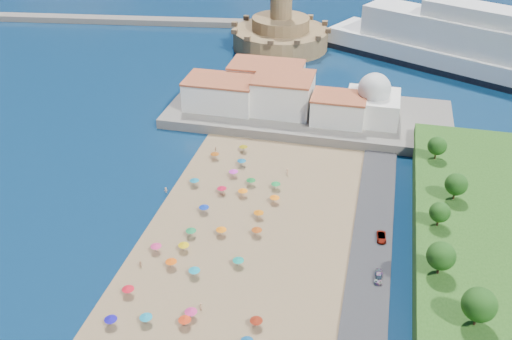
# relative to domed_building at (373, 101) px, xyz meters

# --- Properties ---
(ground) EXTENTS (700.00, 700.00, 0.00)m
(ground) POSITION_rel_domed_building_xyz_m (-30.00, -71.00, -8.97)
(ground) COLOR #071938
(ground) RESTS_ON ground
(terrace) EXTENTS (90.00, 36.00, 3.00)m
(terrace) POSITION_rel_domed_building_xyz_m (-20.00, 2.00, -7.47)
(terrace) COLOR #59544C
(terrace) RESTS_ON ground
(jetty) EXTENTS (18.00, 70.00, 2.40)m
(jetty) POSITION_rel_domed_building_xyz_m (-42.00, 37.00, -7.77)
(jetty) COLOR #59544C
(jetty) RESTS_ON ground
(breakwater) EXTENTS (199.03, 34.77, 2.60)m
(breakwater) POSITION_rel_domed_building_xyz_m (-140.00, 82.00, -7.67)
(breakwater) COLOR #59544C
(breakwater) RESTS_ON ground
(waterfront_buildings) EXTENTS (57.00, 29.00, 11.00)m
(waterfront_buildings) POSITION_rel_domed_building_xyz_m (-33.05, 2.64, -1.10)
(waterfront_buildings) COLOR silver
(waterfront_buildings) RESTS_ON terrace
(domed_building) EXTENTS (16.00, 16.00, 15.00)m
(domed_building) POSITION_rel_domed_building_xyz_m (0.00, 0.00, 0.00)
(domed_building) COLOR silver
(domed_building) RESTS_ON terrace
(fortress) EXTENTS (40.00, 40.00, 32.40)m
(fortress) POSITION_rel_domed_building_xyz_m (-42.00, 67.00, -2.29)
(fortress) COLOR olive
(fortress) RESTS_ON ground
(cruise_ship) EXTENTS (137.40, 82.47, 31.21)m
(cruise_ship) POSITION_rel_domed_building_xyz_m (45.61, 49.91, 0.27)
(cruise_ship) COLOR black
(cruise_ship) RESTS_ON ground
(beach_parasols) EXTENTS (29.92, 114.26, 2.20)m
(beach_parasols) POSITION_rel_domed_building_xyz_m (-31.14, -81.24, -6.83)
(beach_parasols) COLOR gray
(beach_parasols) RESTS_ON beach
(beachgoers) EXTENTS (29.84, 84.14, 1.85)m
(beachgoers) POSITION_rel_domed_building_xyz_m (-35.82, -66.61, -7.86)
(beachgoers) COLOR tan
(beachgoers) RESTS_ON beach
(parked_cars) EXTENTS (2.40, 54.12, 1.24)m
(parked_cars) POSITION_rel_domed_building_xyz_m (6.00, -74.09, -7.66)
(parked_cars) COLOR gray
(parked_cars) RESTS_ON promenade
(hillside_trees) EXTENTS (12.75, 108.44, 7.85)m
(hillside_trees) POSITION_rel_domed_building_xyz_m (19.02, -78.04, 1.14)
(hillside_trees) COLOR #382314
(hillside_trees) RESTS_ON hillside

